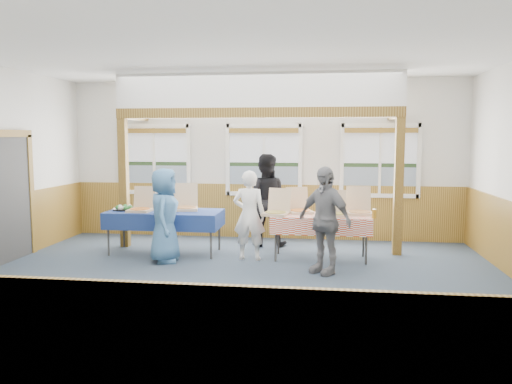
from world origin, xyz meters
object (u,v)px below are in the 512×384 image
at_px(table_right, 321,219).
at_px(table_left, 165,214).
at_px(woman_white, 249,215).
at_px(woman_black, 265,200).
at_px(person_grey, 324,220).
at_px(man_blue, 164,215).

bearing_deg(table_right, table_left, -166.54).
bearing_deg(woman_white, table_right, -168.64).
relative_size(table_left, woman_white, 1.45).
height_order(woman_black, person_grey, woman_black).
distance_m(table_right, man_blue, 2.61).
height_order(man_blue, person_grey, person_grey).
height_order(woman_white, man_blue, man_blue).
height_order(table_left, person_grey, person_grey).
distance_m(woman_black, person_grey, 2.14).
relative_size(woman_white, person_grey, 0.93).
xyz_separation_m(woman_white, woman_black, (0.13, 1.14, 0.12)).
bearing_deg(person_grey, table_left, -160.04).
height_order(table_left, man_blue, man_blue).
bearing_deg(man_blue, woman_white, -84.85).
bearing_deg(table_left, woman_white, -33.59).
xyz_separation_m(table_left, table_right, (2.75, -0.10, -0.01)).
xyz_separation_m(man_blue, person_grey, (2.61, -0.35, 0.04)).
distance_m(table_left, table_right, 2.75).
bearing_deg(table_right, woman_black, 153.36).
distance_m(table_left, woman_white, 1.59).
xyz_separation_m(table_left, woman_black, (1.69, 0.86, 0.17)).
bearing_deg(woman_black, table_right, 138.21).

